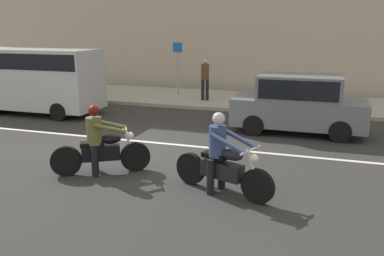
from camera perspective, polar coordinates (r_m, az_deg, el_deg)
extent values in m
plane|color=#2C2C2C|center=(10.98, -8.42, -3.18)|extent=(80.00, 80.00, 0.00)
cube|color=#99968E|center=(18.27, 2.74, 4.11)|extent=(40.00, 4.40, 0.14)
cube|color=silver|center=(11.45, -2.85, -2.29)|extent=(18.00, 0.14, 0.01)
cylinder|color=black|center=(9.38, -7.97, -4.00)|extent=(0.65, 0.45, 0.68)
cylinder|color=black|center=(9.40, -17.29, -4.47)|extent=(0.65, 0.45, 0.68)
cylinder|color=silver|center=(9.28, -8.77, -2.15)|extent=(0.31, 0.22, 0.71)
cube|color=black|center=(9.32, -12.68, -3.43)|extent=(0.86, 0.66, 0.32)
ellipsoid|color=black|center=(9.23, -11.42, -1.52)|extent=(0.54, 0.45, 0.22)
cube|color=black|center=(9.26, -13.86, -2.25)|extent=(0.57, 0.47, 0.10)
cylinder|color=silver|center=(9.19, -9.22, -0.24)|extent=(0.39, 0.62, 0.04)
sphere|color=silver|center=(9.23, -8.69, -1.06)|extent=(0.17, 0.17, 0.17)
cylinder|color=silver|center=(9.51, -14.45, -3.93)|extent=(0.64, 0.41, 0.07)
cylinder|color=black|center=(9.17, -13.51, -4.71)|extent=(0.21, 0.21, 0.67)
cylinder|color=black|center=(9.55, -13.47, -3.95)|extent=(0.21, 0.21, 0.67)
cylinder|color=brown|center=(9.18, -13.60, -0.40)|extent=(0.47, 0.47, 0.61)
cylinder|color=brown|center=(8.94, -11.41, -0.10)|extent=(0.67, 0.44, 0.28)
cylinder|color=brown|center=(9.37, -11.46, 0.55)|extent=(0.67, 0.44, 0.28)
sphere|color=tan|center=(9.09, -13.63, 2.20)|extent=(0.20, 0.20, 0.20)
sphere|color=#510F0F|center=(9.08, -13.64, 2.39)|extent=(0.25, 0.25, 0.25)
cylinder|color=black|center=(7.73, 9.20, -8.09)|extent=(0.67, 0.34, 0.67)
cylinder|color=black|center=(8.54, -0.21, -5.71)|extent=(0.67, 0.34, 0.67)
cylinder|color=silver|center=(7.66, 8.51, -5.58)|extent=(0.34, 0.17, 0.73)
cube|color=black|center=(8.06, 4.26, -5.93)|extent=(0.92, 0.56, 0.32)
ellipsoid|color=black|center=(7.83, 5.65, -3.76)|extent=(0.53, 0.39, 0.22)
cube|color=black|center=(8.07, 3.23, -3.91)|extent=(0.57, 0.40, 0.10)
cylinder|color=silver|center=(7.58, 8.20, -3.11)|extent=(0.28, 0.67, 0.04)
sphere|color=silver|center=(7.59, 8.69, -4.23)|extent=(0.17, 0.17, 0.17)
cylinder|color=silver|center=(8.38, 3.14, -5.98)|extent=(0.68, 0.30, 0.07)
cylinder|color=black|center=(8.02, 2.61, -6.90)|extent=(0.19, 0.19, 0.72)
cylinder|color=black|center=(8.33, 4.21, -6.11)|extent=(0.19, 0.19, 0.72)
cylinder|color=navy|center=(7.94, 3.62, -1.88)|extent=(0.44, 0.44, 0.62)
cylinder|color=navy|center=(7.55, 4.98, -2.19)|extent=(0.75, 0.34, 0.31)
cylinder|color=navy|center=(7.91, 6.72, -1.48)|extent=(0.75, 0.34, 0.31)
sphere|color=tan|center=(7.83, 3.79, 1.12)|extent=(0.20, 0.20, 0.20)
sphere|color=#B7B7BC|center=(7.82, 3.79, 1.33)|extent=(0.25, 0.25, 0.25)
cube|color=slate|center=(12.98, 14.67, 2.21)|extent=(4.00, 1.70, 0.84)
cube|color=slate|center=(12.85, 14.89, 5.61)|extent=(2.48, 1.56, 0.72)
cube|color=black|center=(12.85, 14.89, 5.61)|extent=(2.28, 1.59, 0.58)
cylinder|color=black|center=(13.05, 20.01, 0.34)|extent=(0.64, 1.76, 0.64)
cylinder|color=black|center=(13.18, 9.21, 1.15)|extent=(0.64, 1.76, 0.64)
cube|color=#B2B5BA|center=(16.40, -20.85, 6.54)|extent=(4.72, 1.90, 2.19)
cube|color=black|center=(16.33, -21.06, 8.95)|extent=(4.58, 1.93, 0.56)
cylinder|color=black|center=(15.69, -16.34, 2.82)|extent=(0.64, 1.96, 0.64)
cylinder|color=black|center=(17.49, -24.31, 3.26)|extent=(0.64, 1.96, 0.64)
cylinder|color=gray|center=(18.97, -1.99, 8.38)|extent=(0.08, 0.08, 2.41)
cube|color=#1959B2|center=(18.87, -2.05, 11.26)|extent=(0.44, 0.03, 0.44)
cylinder|color=black|center=(17.50, 1.52, 5.39)|extent=(0.14, 0.14, 0.89)
cylinder|color=black|center=(17.45, 2.15, 5.36)|extent=(0.14, 0.14, 0.89)
cylinder|color=#4C3823|center=(17.38, 1.85, 7.89)|extent=(0.34, 0.34, 0.65)
sphere|color=tan|center=(17.33, 1.86, 9.30)|extent=(0.21, 0.21, 0.21)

